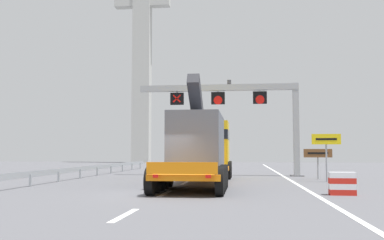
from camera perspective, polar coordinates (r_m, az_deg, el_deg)
name	(u,v)px	position (r m, az deg, el deg)	size (l,w,h in m)	color
ground	(159,194)	(17.89, -4.33, -9.62)	(112.00, 112.00, 0.00)	#5B5B60
lane_markings	(201,174)	(33.35, 1.16, -7.11)	(0.20, 45.92, 0.01)	silver
edge_line_right	(286,178)	(29.68, 12.15, -7.38)	(0.20, 63.00, 0.01)	silver
overhead_lane_gantry	(240,102)	(31.62, 6.23, 2.41)	(11.69, 0.90, 6.89)	#9EA0A5
heavy_haul_truck_orange	(203,147)	(24.32, 1.40, -3.51)	(3.04, 14.07, 5.30)	orange
exit_sign_yellow	(326,145)	(25.93, 17.14, -3.15)	(1.62, 0.15, 2.72)	#9EA0A5
tourist_info_sign_brown	(318,156)	(28.39, 16.12, -4.53)	(1.74, 0.15, 1.89)	#9EA0A5
crash_barrier_striped	(342,184)	(18.34, 19.02, -7.86)	(1.02, 0.54, 0.90)	red
guardrail_left	(97,168)	(32.15, -12.36, -6.13)	(0.13, 29.83, 0.76)	#999EA3
bridge_pylon_distant	(142,31)	(72.44, -6.53, 11.52)	(9.00, 2.00, 41.80)	#B7B7B2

